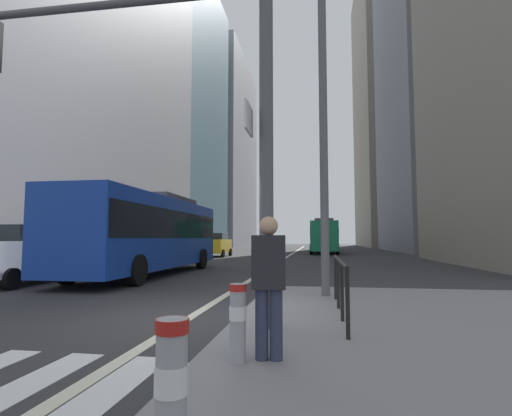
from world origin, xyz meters
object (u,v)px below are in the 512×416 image
sedan_white_oncoming (22,254)px  traffic_signal_gantry (161,84)px  bollard_front (171,390)px  pedestrian_walking (269,280)px  street_lamp_post (323,85)px  bollard_left (238,318)px  car_oncoming_mid (216,245)px  city_bus_blue_oncoming (149,230)px  city_bus_red_receding (324,235)px  car_receding_near (329,242)px

sedan_white_oncoming → traffic_signal_gantry: (7.24, -5.76, 3.08)m
bollard_front → pedestrian_walking: 2.31m
sedan_white_oncoming → street_lamp_post: size_ratio=0.54×
bollard_left → traffic_signal_gantry: bearing=135.3°
car_oncoming_mid → traffic_signal_gantry: size_ratio=0.70×
city_bus_blue_oncoming → pedestrian_walking: size_ratio=6.80×
bollard_front → pedestrian_walking: size_ratio=0.56×
city_bus_blue_oncoming → sedan_white_oncoming: 4.62m
sedan_white_oncoming → traffic_signal_gantry: traffic_signal_gantry is taller
sedan_white_oncoming → pedestrian_walking: bearing=-38.3°
sedan_white_oncoming → car_oncoming_mid: 19.92m
city_bus_red_receding → bollard_front: bearing=-92.4°
city_bus_blue_oncoming → car_oncoming_mid: bearing=95.1°
city_bus_red_receding → car_oncoming_mid: (-9.04, -8.56, -0.85)m
car_oncoming_mid → bollard_front: bearing=-75.7°
car_oncoming_mid → bollard_left: bearing=-74.8°
car_receding_near → traffic_signal_gantry: size_ratio=0.73×
street_lamp_post → pedestrian_walking: size_ratio=4.98×
city_bus_red_receding → bollard_left: bearing=-92.6°
car_oncoming_mid → traffic_signal_gantry: (5.77, -25.63, 3.08)m
city_bus_red_receding → pedestrian_walking: 35.74m
sedan_white_oncoming → pedestrian_walking: size_ratio=2.68×
city_bus_blue_oncoming → sedan_white_oncoming: city_bus_blue_oncoming is taller
car_oncoming_mid → pedestrian_walking: bearing=-74.0°
traffic_signal_gantry → bollard_left: 4.16m
car_receding_near → pedestrian_walking: (-2.29, -51.75, 0.04)m
sedan_white_oncoming → traffic_signal_gantry: size_ratio=0.72×
city_bus_blue_oncoming → pedestrian_walking: 12.49m
car_receding_near → city_bus_blue_oncoming: bearing=-101.8°
city_bus_blue_oncoming → car_receding_near: 41.89m
bollard_front → car_receding_near: bearing=87.3°
bollard_front → bollard_left: (-0.05, 2.14, -0.03)m
car_receding_near → bollard_front: 54.06m
street_lamp_post → bollard_left: bearing=-101.8°
pedestrian_walking → sedan_white_oncoming: bearing=141.7°
city_bus_blue_oncoming → traffic_signal_gantry: bearing=-65.0°
car_oncoming_mid → pedestrian_walking: size_ratio=2.61×
pedestrian_walking → bollard_left: bearing=-160.9°
city_bus_blue_oncoming → city_bus_red_receding: 26.09m
city_bus_blue_oncoming → pedestrian_walking: (6.30, -10.75, -0.80)m
sedan_white_oncoming → city_bus_red_receding: 30.32m
city_bus_red_receding → pedestrian_walking: size_ratio=6.69×
bollard_left → street_lamp_post: bearing=78.2°
city_bus_blue_oncoming → pedestrian_walking: bearing=-59.6°
city_bus_blue_oncoming → car_receding_near: (8.59, 40.99, -0.85)m
street_lamp_post → bollard_front: size_ratio=8.94×
city_bus_red_receding → bollard_left: size_ratio=12.68×
pedestrian_walking → bollard_front: bearing=-97.1°
sedan_white_oncoming → bollard_left: 11.57m
bollard_left → bollard_front: bearing=-88.6°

